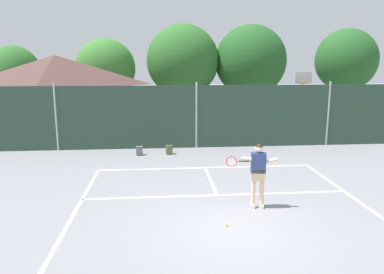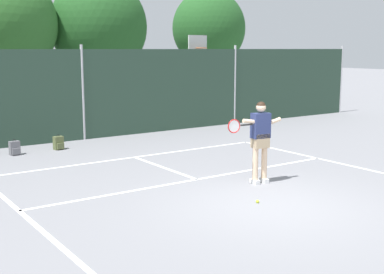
% 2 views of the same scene
% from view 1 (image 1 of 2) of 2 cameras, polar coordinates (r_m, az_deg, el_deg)
% --- Properties ---
extents(ground_plane, '(120.00, 120.00, 0.00)m').
position_cam_1_polar(ground_plane, '(9.30, 6.33, -14.33)').
color(ground_plane, gray).
extents(court_markings, '(8.30, 11.10, 0.01)m').
position_cam_1_polar(court_markings, '(9.87, 5.58, -12.69)').
color(court_markings, white).
rests_on(court_markings, ground).
extents(chainlink_fence, '(26.09, 0.09, 3.14)m').
position_cam_1_polar(chainlink_fence, '(17.47, 0.68, 3.16)').
color(chainlink_fence, '#284233').
rests_on(chainlink_fence, ground).
extents(basketball_hoop, '(0.90, 0.67, 3.55)m').
position_cam_1_polar(basketball_hoop, '(20.22, 16.71, 6.15)').
color(basketball_hoop, yellow).
rests_on(basketball_hoop, ground).
extents(clubhouse_building, '(7.44, 5.34, 4.43)m').
position_cam_1_polar(clubhouse_building, '(21.77, -20.19, 6.24)').
color(clubhouse_building, beige).
rests_on(clubhouse_building, ground).
extents(treeline_backdrop, '(27.36, 4.53, 6.66)m').
position_cam_1_polar(treeline_backdrop, '(26.25, 2.38, 11.41)').
color(treeline_backdrop, brown).
rests_on(treeline_backdrop, ground).
extents(tennis_player, '(1.44, 0.31, 1.85)m').
position_cam_1_polar(tennis_player, '(10.38, 10.17, -5.07)').
color(tennis_player, silver).
rests_on(tennis_player, ground).
extents(tennis_ball, '(0.07, 0.07, 0.07)m').
position_cam_1_polar(tennis_ball, '(9.53, 5.46, -13.44)').
color(tennis_ball, '#CCE033').
rests_on(tennis_ball, ground).
extents(backpack_grey, '(0.29, 0.26, 0.46)m').
position_cam_1_polar(backpack_grey, '(16.41, -8.18, -2.15)').
color(backpack_grey, slate).
rests_on(backpack_grey, ground).
extents(backpack_olive, '(0.30, 0.27, 0.46)m').
position_cam_1_polar(backpack_olive, '(16.45, -3.56, -2.02)').
color(backpack_olive, '#566038').
rests_on(backpack_olive, ground).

